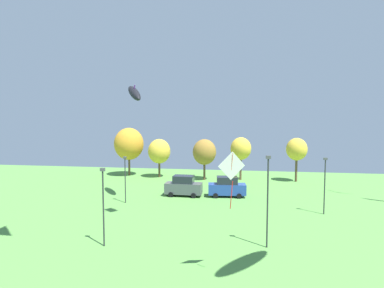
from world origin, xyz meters
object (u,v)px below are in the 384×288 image
(parked_car_leftmost, at_px, (184,186))
(treeline_tree_0, at_px, (129,144))
(kite_flying_3, at_px, (232,169))
(light_post_3, at_px, (125,176))
(treeline_tree_4, at_px, (297,150))
(kite_flying_6, at_px, (134,93))
(treeline_tree_1, at_px, (159,151))
(light_post_0, at_px, (103,202))
(light_post_1, at_px, (325,182))
(treeline_tree_3, at_px, (241,149))
(parked_car_second_from_left, at_px, (227,187))
(light_post_2, at_px, (268,197))
(treeline_tree_2, at_px, (204,152))

(parked_car_leftmost, bearing_deg, treeline_tree_0, 134.16)
(kite_flying_3, height_order, light_post_3, kite_flying_3)
(treeline_tree_4, bearing_deg, kite_flying_6, -146.29)
(kite_flying_6, distance_m, treeline_tree_1, 17.17)
(treeline_tree_0, distance_m, treeline_tree_4, 28.31)
(kite_flying_3, distance_m, treeline_tree_1, 34.72)
(light_post_0, xyz_separation_m, light_post_3, (-2.95, 12.01, -0.28))
(light_post_3, relative_size, treeline_tree_0, 0.65)
(light_post_1, relative_size, treeline_tree_3, 0.84)
(light_post_0, distance_m, treeline_tree_1, 28.88)
(parked_car_second_from_left, relative_size, light_post_2, 0.69)
(kite_flying_3, bearing_deg, light_post_3, 129.20)
(treeline_tree_2, height_order, treeline_tree_3, treeline_tree_3)
(light_post_1, relative_size, treeline_tree_1, 0.89)
(parked_car_second_from_left, distance_m, light_post_3, 12.71)
(treeline_tree_0, xyz_separation_m, treeline_tree_2, (13.66, -2.02, -1.04))
(light_post_0, relative_size, light_post_1, 1.03)
(kite_flying_6, bearing_deg, treeline_tree_0, 113.07)
(light_post_0, bearing_deg, light_post_2, 7.47)
(treeline_tree_1, xyz_separation_m, treeline_tree_3, (13.81, -0.30, 0.66))
(treeline_tree_0, bearing_deg, parked_car_leftmost, -47.27)
(kite_flying_3, xyz_separation_m, parked_car_second_from_left, (-0.94, 20.14, -5.47))
(parked_car_leftmost, xyz_separation_m, parked_car_second_from_left, (5.52, 0.43, -0.03))
(light_post_1, distance_m, treeline_tree_4, 17.35)
(kite_flying_6, distance_m, light_post_2, 21.02)
(kite_flying_6, bearing_deg, light_post_2, -39.84)
(parked_car_second_from_left, bearing_deg, kite_flying_3, -92.54)
(parked_car_leftmost, height_order, treeline_tree_3, treeline_tree_3)
(parked_car_second_from_left, bearing_deg, light_post_3, -163.39)
(parked_car_second_from_left, xyz_separation_m, light_post_1, (10.11, -5.77, 2.06))
(parked_car_leftmost, bearing_deg, light_post_0, -99.71)
(kite_flying_6, height_order, light_post_0, kite_flying_6)
(parked_car_leftmost, xyz_separation_m, light_post_3, (-6.15, -4.25, 1.84))
(treeline_tree_4, bearing_deg, treeline_tree_3, 178.59)
(treeline_tree_1, bearing_deg, parked_car_second_from_left, -44.93)
(light_post_0, height_order, treeline_tree_0, treeline_tree_0)
(light_post_0, bearing_deg, treeline_tree_0, 107.01)
(parked_car_second_from_left, bearing_deg, treeline_tree_0, 138.95)
(kite_flying_6, height_order, light_post_2, kite_flying_6)
(parked_car_leftmost, height_order, light_post_0, light_post_0)
(parked_car_leftmost, xyz_separation_m, treeline_tree_2, (1.44, 11.21, 3.29))
(kite_flying_3, height_order, treeline_tree_1, kite_flying_3)
(light_post_2, distance_m, treeline_tree_0, 35.12)
(kite_flying_3, distance_m, treeline_tree_4, 33.08)
(parked_car_leftmost, height_order, light_post_3, light_post_3)
(treeline_tree_1, bearing_deg, light_post_0, -83.44)
(parked_car_leftmost, height_order, treeline_tree_4, treeline_tree_4)
(treeline_tree_0, xyz_separation_m, treeline_tree_3, (19.54, -1.11, -0.50))
(light_post_2, relative_size, treeline_tree_1, 1.06)
(light_post_2, bearing_deg, light_post_1, 54.75)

